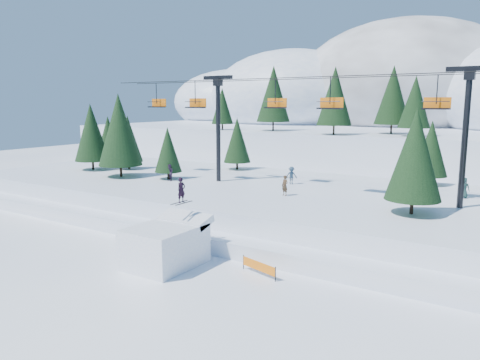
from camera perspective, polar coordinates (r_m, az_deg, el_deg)
The scene contains 10 objects.
ground at distance 28.18m, azimuth -9.08°, elevation -11.96°, with size 160.00×160.00×0.00m, color white.
mid_shelf at distance 42.34m, azimuth 7.37°, elevation -2.89°, with size 70.00×22.00×2.50m, color white.
berm at distance 34.02m, azimuth -0.01°, elevation -7.09°, with size 70.00×6.00×1.10m, color white.
mountain_ridge at distance 95.50m, azimuth 19.30°, elevation 8.55°, with size 119.00×60.49×26.46m.
jump_kicker at distance 30.21m, azimuth -8.98°, elevation -7.72°, with size 3.75×5.11×5.45m.
chairlift at distance 40.87m, azimuth 9.38°, elevation 8.04°, with size 46.00×3.21×10.28m.
conifer_stand at distance 39.98m, azimuth 14.29°, elevation 4.36°, with size 62.14×16.74×9.06m.
distant_skiers at distance 43.10m, azimuth 6.26°, elevation 0.19°, with size 26.77×7.59×1.71m.
banner_near at distance 28.45m, azimuth 2.31°, elevation -10.47°, with size 2.75×0.85×0.90m.
banner_far at distance 29.04m, azimuth 12.32°, elevation -10.27°, with size 2.74×0.87×0.90m.
Camera 1 is at (17.72, -19.39, 10.22)m, focal length 35.00 mm.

